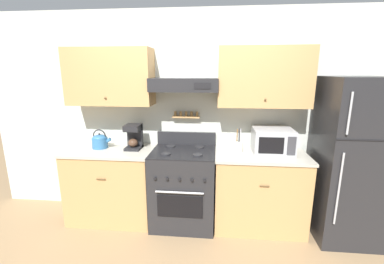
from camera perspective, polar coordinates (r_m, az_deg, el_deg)
name	(u,v)px	position (r m, az deg, el deg)	size (l,w,h in m)	color
ground_plane	(181,236)	(3.16, -2.57, -22.07)	(16.00, 16.00, 0.00)	#937551
wall_back	(186,105)	(3.20, -1.28, 6.13)	(5.20, 0.46, 2.55)	silver
counter_left	(113,184)	(3.43, -17.12, -10.89)	(1.04, 0.64, 0.91)	tan
counter_right	(259,190)	(3.22, 14.62, -12.34)	(1.05, 0.64, 0.91)	tan
stove_range	(184,187)	(3.18, -1.87, -12.05)	(0.74, 0.68, 1.08)	#232326
refrigerator	(349,160)	(3.29, 31.55, -5.30)	(0.66, 0.75, 1.78)	#232326
tea_kettle	(100,141)	(3.34, -19.77, -1.86)	(0.24, 0.19, 0.23)	teal
coffee_maker	(134,136)	(3.19, -12.77, -0.92)	(0.18, 0.23, 0.30)	black
microwave	(273,141)	(3.09, 17.47, -1.88)	(0.44, 0.40, 0.28)	#ADAFB5
utensil_crock	(238,146)	(3.04, 10.24, -3.09)	(0.11, 0.11, 0.28)	silver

